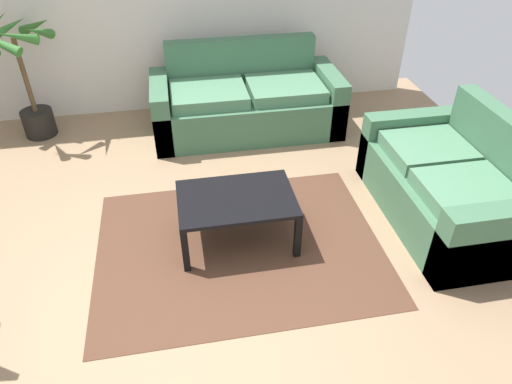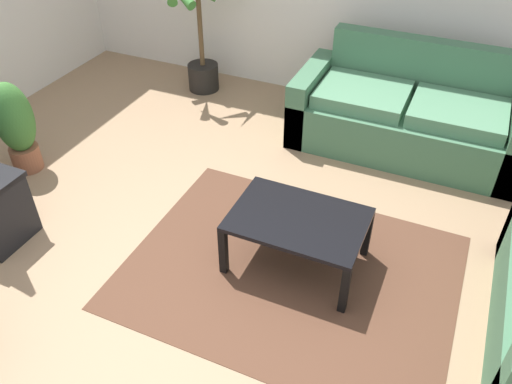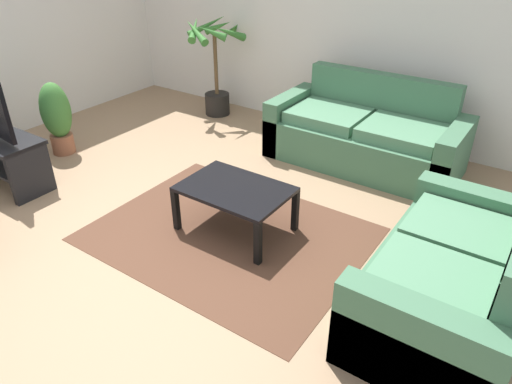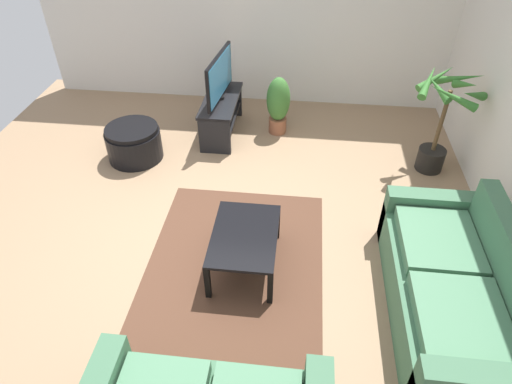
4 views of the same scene
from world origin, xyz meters
name	(u,v)px [view 2 (image 2 of 4)]	position (x,y,z in m)	size (l,w,h in m)	color
ground_plane	(198,286)	(0.00, 0.00, 0.00)	(6.60, 6.60, 0.00)	#937556
couch_main	(407,117)	(0.90, 2.28, 0.30)	(1.99, 0.90, 0.90)	#3F6B4C
coffee_table	(298,224)	(0.52, 0.47, 0.36)	(0.89, 0.61, 0.41)	black
area_rug	(290,271)	(0.52, 0.37, 0.00)	(2.20, 1.70, 0.01)	#513323
potted_palm	(200,31)	(-1.34, 2.54, 0.65)	(0.81, 0.79, 1.26)	black
potted_plant_small	(16,125)	(-2.01, 0.60, 0.43)	(0.32, 0.32, 0.81)	brown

